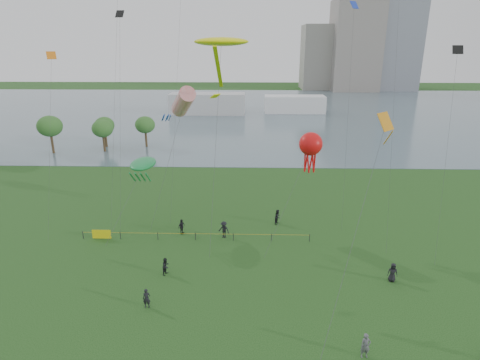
{
  "coord_description": "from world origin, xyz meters",
  "views": [
    {
      "loc": [
        0.97,
        -24.3,
        19.64
      ],
      "look_at": [
        0.0,
        10.0,
        8.0
      ],
      "focal_mm": 30.0,
      "sensor_mm": 36.0,
      "label": 1
    }
  ],
  "objects_px": {
    "kite_flyer": "(366,346)",
    "kite_octopus": "(311,144)",
    "fence": "(138,235)",
    "kite_stingray": "(221,42)"
  },
  "relations": [
    {
      "from": "kite_stingray",
      "to": "kite_octopus",
      "type": "distance_m",
      "value": 13.83
    },
    {
      "from": "kite_flyer",
      "to": "kite_octopus",
      "type": "bearing_deg",
      "value": 89.25
    },
    {
      "from": "kite_flyer",
      "to": "kite_octopus",
      "type": "xyz_separation_m",
      "value": [
        -1.61,
        17.99,
        9.17
      ]
    },
    {
      "from": "fence",
      "to": "kite_octopus",
      "type": "distance_m",
      "value": 20.35
    },
    {
      "from": "fence",
      "to": "kite_flyer",
      "type": "xyz_separation_m",
      "value": [
        19.53,
        -16.35,
        0.34
      ]
    },
    {
      "from": "fence",
      "to": "kite_octopus",
      "type": "xyz_separation_m",
      "value": [
        17.92,
        1.64,
        9.51
      ]
    },
    {
      "from": "kite_stingray",
      "to": "kite_flyer",
      "type": "bearing_deg",
      "value": -69.77
    },
    {
      "from": "fence",
      "to": "kite_stingray",
      "type": "height_order",
      "value": "kite_stingray"
    },
    {
      "from": "kite_flyer",
      "to": "kite_stingray",
      "type": "xyz_separation_m",
      "value": [
        -10.77,
        21.38,
        18.95
      ]
    },
    {
      "from": "fence",
      "to": "kite_stingray",
      "type": "bearing_deg",
      "value": 29.86
    }
  ]
}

